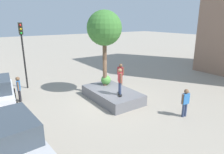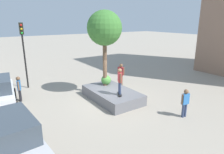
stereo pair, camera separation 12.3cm
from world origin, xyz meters
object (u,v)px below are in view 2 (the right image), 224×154
object	(u,v)px
plaza_tree	(105,29)
traffic_light_corner	(23,45)
passerby_with_bag	(19,87)
pedestrian_crossing	(121,73)
planter_ledge	(112,95)
sedan_parked	(10,140)
bystander_watching	(185,101)
skateboard	(120,94)
skateboarder	(120,79)

from	to	relation	value
plaza_tree	traffic_light_corner	bearing A→B (deg)	43.13
plaza_tree	passerby_with_bag	xyz separation A→B (m)	(2.04, 5.30, -3.62)
pedestrian_crossing	passerby_with_bag	world-z (taller)	pedestrian_crossing
planter_ledge	sedan_parked	world-z (taller)	sedan_parked
sedan_parked	bystander_watching	size ratio (longest dim) A/B	2.70
sedan_parked	traffic_light_corner	bearing A→B (deg)	-15.27
skateboard	planter_ledge	bearing A→B (deg)	-5.70
planter_ledge	bystander_watching	world-z (taller)	bystander_watching
plaza_tree	bystander_watching	xyz separation A→B (m)	(-5.40, -1.73, -3.66)
plaza_tree	skateboard	size ratio (longest dim) A/B	6.49
planter_ledge	passerby_with_bag	size ratio (longest dim) A/B	2.50
planter_ledge	sedan_parked	distance (m)	7.28
planter_ledge	sedan_parked	xyz separation A→B (m)	(-3.13, 6.54, 0.66)
bystander_watching	planter_ledge	bearing A→B (deg)	23.76
sedan_parked	pedestrian_crossing	distance (m)	10.37
planter_ledge	passerby_with_bag	world-z (taller)	passerby_with_bag
traffic_light_corner	passerby_with_bag	xyz separation A→B (m)	(-2.54, 1.01, -2.39)
plaza_tree	passerby_with_bag	world-z (taller)	plaza_tree
plaza_tree	sedan_parked	bearing A→B (deg)	122.39
planter_ledge	bystander_watching	size ratio (longest dim) A/B	2.61
sedan_parked	pedestrian_crossing	bearing A→B (deg)	-59.06
plaza_tree	skateboarder	distance (m)	3.61
bystander_watching	plaza_tree	bearing A→B (deg)	17.73
planter_ledge	skateboarder	size ratio (longest dim) A/B	2.59
skateboard	sedan_parked	world-z (taller)	sedan_parked
sedan_parked	pedestrian_crossing	size ratio (longest dim) A/B	2.43
planter_ledge	skateboard	size ratio (longest dim) A/B	5.28
sedan_parked	bystander_watching	xyz separation A→B (m)	(-1.15, -8.43, -0.07)
passerby_with_bag	skateboard	bearing A→B (deg)	-129.47
skateboard	pedestrian_crossing	distance (m)	4.04
traffic_light_corner	passerby_with_bag	bearing A→B (deg)	158.34
traffic_light_corner	pedestrian_crossing	world-z (taller)	traffic_light_corner
skateboarder	passerby_with_bag	distance (m)	6.57
traffic_light_corner	bystander_watching	bearing A→B (deg)	-148.91
sedan_parked	traffic_light_corner	xyz separation A→B (m)	(8.83, -2.41, 2.37)
plaza_tree	pedestrian_crossing	xyz separation A→B (m)	(1.08, -2.19, -3.56)
plaza_tree	planter_ledge	bearing A→B (deg)	171.87
plaza_tree	pedestrian_crossing	distance (m)	4.32
skateboard	bystander_watching	distance (m)	3.84
planter_ledge	traffic_light_corner	world-z (taller)	traffic_light_corner
sedan_parked	passerby_with_bag	size ratio (longest dim) A/B	2.59
skateboard	traffic_light_corner	bearing A→B (deg)	31.06
planter_ledge	skateboard	distance (m)	1.08
plaza_tree	bystander_watching	distance (m)	6.75
skateboarder	passerby_with_bag	size ratio (longest dim) A/B	0.97
skateboard	skateboarder	xyz separation A→B (m)	(0.00, 0.00, 0.95)
traffic_light_corner	bystander_watching	size ratio (longest dim) A/B	3.10
planter_ledge	sedan_parked	bearing A→B (deg)	115.60
skateboarder	sedan_parked	size ratio (longest dim) A/B	0.37
sedan_parked	skateboard	bearing A→B (deg)	-71.66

